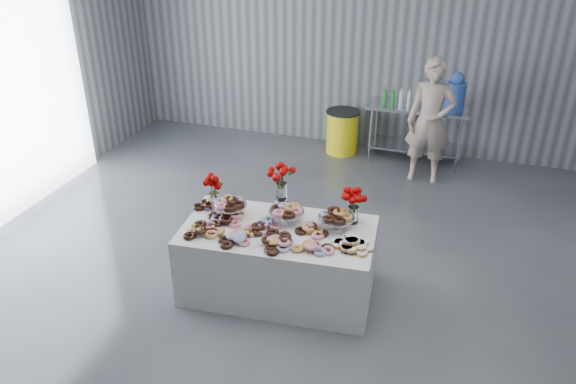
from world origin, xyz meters
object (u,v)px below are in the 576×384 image
Objects in this scene: water_jug at (456,93)px; trash_barrel at (342,132)px; person at (430,121)px; prep_table at (417,123)px; display_table at (278,261)px.

water_jug is 1.83m from trash_barrel.
water_jug is at bearing 63.97° from person.
prep_table is 0.85× the size of person.
display_table is at bearing -86.83° from trash_barrel.
trash_barrel is at bearing 93.17° from display_table.
trash_barrel is at bearing -180.00° from prep_table.
water_jug is (0.50, -0.00, 0.53)m from prep_table.
display_table is 3.43× the size of water_jug.
water_jug is at bearing 69.00° from display_table.
prep_table is 2.17× the size of trash_barrel.
water_jug is at bearing -0.00° from prep_table.
display_table is at bearing -110.84° from person.
prep_table is at bearing 180.00° from water_jug.
water_jug reaches higher than display_table.
display_table is at bearing -111.00° from water_jug.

